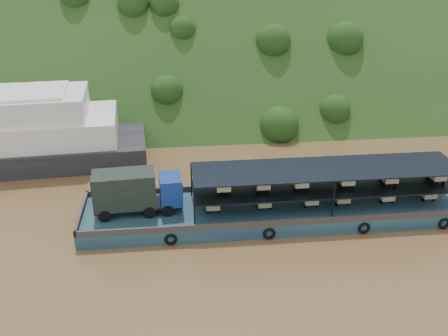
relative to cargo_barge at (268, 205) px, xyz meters
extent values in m
plane|color=brown|center=(-1.44, 0.82, -1.24)|extent=(160.00, 160.00, 0.00)
cube|color=#1D3914|center=(-1.44, 36.82, -1.24)|extent=(140.00, 39.60, 39.60)
cube|color=#142D47|center=(1.48, 0.00, -0.64)|extent=(35.00, 7.00, 1.20)
cube|color=#592D19|center=(1.48, 3.40, 0.21)|extent=(35.00, 0.20, 0.50)
cube|color=#592D19|center=(1.48, -3.40, 0.21)|extent=(35.00, 0.20, 0.50)
cube|color=#592D19|center=(-15.92, 0.00, 0.21)|extent=(0.20, 7.00, 0.50)
torus|color=black|center=(-8.52, -3.55, -0.69)|extent=(1.06, 0.26, 1.06)
torus|color=black|center=(-0.52, -3.55, -0.69)|extent=(1.06, 0.26, 1.06)
torus|color=black|center=(7.48, -3.55, -0.69)|extent=(1.06, 0.26, 1.06)
torus|color=black|center=(14.48, -3.55, -0.69)|extent=(1.06, 0.26, 1.06)
cylinder|color=black|center=(-13.83, -1.23, 0.50)|extent=(1.09, 0.44, 1.07)
cylinder|color=black|center=(-13.98, 1.01, 0.50)|extent=(1.09, 0.44, 1.07)
cylinder|color=black|center=(-10.20, -0.98, 0.50)|extent=(1.09, 0.44, 1.07)
cylinder|color=black|center=(-10.35, 1.26, 0.50)|extent=(1.09, 0.44, 1.07)
cylinder|color=black|center=(-8.71, -0.88, 0.50)|extent=(1.09, 0.44, 1.07)
cylinder|color=black|center=(-8.86, 1.36, 0.50)|extent=(1.09, 0.44, 1.07)
cube|color=black|center=(-11.13, 0.08, 0.66)|extent=(7.41, 2.83, 0.21)
cube|color=navy|center=(-8.36, 0.27, 1.89)|extent=(1.98, 2.68, 2.35)
cube|color=black|center=(-7.45, 0.33, 2.32)|extent=(0.21, 2.14, 0.96)
cube|color=black|center=(-12.20, 0.01, 2.21)|extent=(5.29, 2.90, 2.99)
cube|color=black|center=(4.98, 0.00, 1.62)|extent=(23.00, 5.00, 0.12)
cube|color=black|center=(4.98, 0.00, 3.26)|extent=(23.00, 5.00, 0.08)
cylinder|color=black|center=(-6.52, -2.50, 1.61)|extent=(0.12, 0.12, 3.30)
cylinder|color=black|center=(-6.52, 2.50, 1.61)|extent=(0.12, 0.12, 3.30)
cylinder|color=black|center=(4.98, -2.50, 1.61)|extent=(0.12, 0.12, 3.30)
cylinder|color=black|center=(4.98, 2.50, 1.61)|extent=(0.12, 0.12, 3.30)
cylinder|color=black|center=(16.48, 2.50, 1.61)|extent=(0.12, 0.12, 3.30)
cylinder|color=black|center=(-4.86, 1.05, 0.22)|extent=(0.12, 0.52, 0.52)
cylinder|color=black|center=(-5.36, -0.75, 0.22)|extent=(0.14, 0.52, 0.52)
cylinder|color=black|center=(-4.36, -0.75, 0.22)|extent=(0.14, 0.52, 0.52)
cube|color=#CCB690|center=(-4.86, -0.40, 0.56)|extent=(1.15, 1.50, 0.44)
cube|color=#B30B25|center=(-4.86, 0.75, 0.74)|extent=(0.55, 0.80, 0.80)
cube|color=#B30B25|center=(-4.86, 0.55, 1.24)|extent=(0.50, 0.10, 0.10)
cylinder|color=black|center=(-0.44, 1.05, 0.22)|extent=(0.12, 0.52, 0.52)
cylinder|color=black|center=(-0.94, -0.75, 0.22)|extent=(0.14, 0.52, 0.52)
cylinder|color=black|center=(0.06, -0.75, 0.22)|extent=(0.14, 0.52, 0.52)
cube|color=#BDB185|center=(-0.44, -0.40, 0.56)|extent=(1.15, 1.50, 0.44)
cube|color=#AC0B14|center=(-0.44, 0.75, 0.74)|extent=(0.55, 0.80, 0.80)
cube|color=#AC0B14|center=(-0.44, 0.55, 1.24)|extent=(0.50, 0.10, 0.10)
cylinder|color=black|center=(3.64, 1.05, 0.22)|extent=(0.12, 0.52, 0.52)
cylinder|color=black|center=(3.14, -0.75, 0.22)|extent=(0.14, 0.52, 0.52)
cylinder|color=black|center=(4.14, -0.75, 0.22)|extent=(0.14, 0.52, 0.52)
cube|color=beige|center=(3.64, -0.40, 0.56)|extent=(1.15, 1.50, 0.44)
cube|color=#AB120B|center=(3.64, 0.75, 0.74)|extent=(0.55, 0.80, 0.80)
cube|color=#AB120B|center=(3.64, 0.55, 1.24)|extent=(0.50, 0.10, 0.10)
cylinder|color=black|center=(6.47, 1.05, 0.22)|extent=(0.12, 0.52, 0.52)
cylinder|color=black|center=(5.97, -0.75, 0.22)|extent=(0.14, 0.52, 0.52)
cylinder|color=black|center=(6.97, -0.75, 0.22)|extent=(0.14, 0.52, 0.52)
cube|color=tan|center=(6.47, -0.40, 0.56)|extent=(1.15, 1.50, 0.44)
cube|color=#B01F0B|center=(6.47, 0.75, 0.74)|extent=(0.55, 0.80, 0.80)
cube|color=#B01F0B|center=(6.47, 0.55, 1.24)|extent=(0.50, 0.10, 0.10)
cylinder|color=black|center=(10.47, 1.05, 0.22)|extent=(0.12, 0.52, 0.52)
cylinder|color=black|center=(9.97, -0.75, 0.22)|extent=(0.14, 0.52, 0.52)
cylinder|color=black|center=(10.97, -0.75, 0.22)|extent=(0.14, 0.52, 0.52)
cube|color=beige|center=(10.47, -0.40, 0.56)|extent=(1.15, 1.50, 0.44)
cube|color=#A80B1D|center=(10.47, 0.75, 0.74)|extent=(0.55, 0.80, 0.80)
cube|color=#A80B1D|center=(10.47, 0.55, 1.24)|extent=(0.50, 0.10, 0.10)
cylinder|color=black|center=(14.32, 1.05, 0.22)|extent=(0.12, 0.52, 0.52)
cylinder|color=black|center=(13.82, -0.75, 0.22)|extent=(0.14, 0.52, 0.52)
cylinder|color=black|center=(14.82, -0.75, 0.22)|extent=(0.14, 0.52, 0.52)
cube|color=#C5B78B|center=(14.32, -0.40, 0.56)|extent=(1.15, 1.50, 0.44)
cube|color=red|center=(14.32, 0.75, 0.74)|extent=(0.55, 0.80, 0.80)
cube|color=red|center=(14.32, 0.55, 1.24)|extent=(0.50, 0.10, 0.10)
cylinder|color=black|center=(-3.96, 1.05, 1.94)|extent=(0.12, 0.52, 0.52)
cylinder|color=black|center=(-4.46, -0.75, 1.94)|extent=(0.14, 0.52, 0.52)
cylinder|color=black|center=(-3.46, -0.75, 1.94)|extent=(0.14, 0.52, 0.52)
cube|color=beige|center=(-3.96, -0.40, 2.28)|extent=(1.15, 1.50, 0.44)
cube|color=red|center=(-3.96, 0.75, 2.46)|extent=(0.55, 0.80, 0.80)
cube|color=red|center=(-3.96, 0.55, 2.96)|extent=(0.50, 0.10, 0.10)
cylinder|color=black|center=(-0.63, 1.05, 1.94)|extent=(0.12, 0.52, 0.52)
cylinder|color=black|center=(-1.13, -0.75, 1.94)|extent=(0.14, 0.52, 0.52)
cylinder|color=black|center=(-0.13, -0.75, 1.94)|extent=(0.14, 0.52, 0.52)
cube|color=#C6BC8C|center=(-0.63, -0.40, 2.28)|extent=(1.15, 1.50, 0.44)
cube|color=navy|center=(-0.63, 0.75, 2.46)|extent=(0.55, 0.80, 0.80)
cube|color=navy|center=(-0.63, 0.55, 2.96)|extent=(0.50, 0.10, 0.10)
cylinder|color=black|center=(2.66, 1.05, 1.94)|extent=(0.12, 0.52, 0.52)
cylinder|color=black|center=(2.16, -0.75, 1.94)|extent=(0.14, 0.52, 0.52)
cylinder|color=black|center=(3.16, -0.75, 1.94)|extent=(0.14, 0.52, 0.52)
cube|color=beige|center=(2.66, -0.40, 2.28)|extent=(1.15, 1.50, 0.44)
cube|color=red|center=(2.66, 0.75, 2.46)|extent=(0.55, 0.80, 0.80)
cube|color=red|center=(2.66, 0.55, 2.96)|extent=(0.50, 0.10, 0.10)
cylinder|color=black|center=(6.67, 1.05, 1.94)|extent=(0.12, 0.52, 0.52)
cylinder|color=black|center=(6.17, -0.75, 1.94)|extent=(0.14, 0.52, 0.52)
cylinder|color=black|center=(7.17, -0.75, 1.94)|extent=(0.14, 0.52, 0.52)
cube|color=beige|center=(6.67, -0.40, 2.28)|extent=(1.15, 1.50, 0.44)
cube|color=beige|center=(6.67, 0.75, 2.46)|extent=(0.55, 0.80, 0.80)
cube|color=beige|center=(6.67, 0.55, 2.96)|extent=(0.50, 0.10, 0.10)
cylinder|color=black|center=(10.52, 1.05, 1.94)|extent=(0.12, 0.52, 0.52)
cylinder|color=black|center=(10.02, -0.75, 1.94)|extent=(0.14, 0.52, 0.52)
cylinder|color=black|center=(11.02, -0.75, 1.94)|extent=(0.14, 0.52, 0.52)
cube|color=#C0B287|center=(10.52, -0.40, 2.28)|extent=(1.15, 1.50, 0.44)
cube|color=red|center=(10.52, 0.75, 2.46)|extent=(0.55, 0.80, 0.80)
cube|color=red|center=(10.52, 0.55, 2.96)|extent=(0.50, 0.10, 0.10)
cylinder|color=black|center=(14.89, 1.05, 1.94)|extent=(0.12, 0.52, 0.52)
cylinder|color=black|center=(14.39, -0.75, 1.94)|extent=(0.14, 0.52, 0.52)
cylinder|color=black|center=(15.39, -0.75, 1.94)|extent=(0.14, 0.52, 0.52)
cube|color=beige|center=(14.89, -0.40, 2.28)|extent=(1.15, 1.50, 0.44)
cube|color=red|center=(14.89, 0.75, 2.46)|extent=(0.55, 0.80, 0.80)
cube|color=red|center=(14.89, 0.55, 2.96)|extent=(0.50, 0.10, 0.10)
camera|label=1|loc=(-7.90, -37.50, 21.30)|focal=40.00mm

